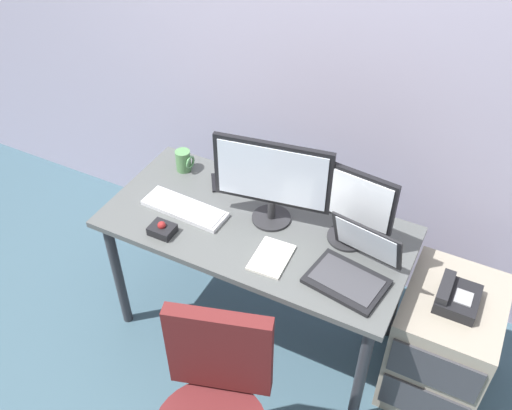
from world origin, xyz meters
TOP-DOWN VIEW (x-y plane):
  - ground_plane at (0.00, 0.00)m, footprint 8.00×8.00m
  - back_wall at (0.00, 0.69)m, footprint 6.00×0.10m
  - desk at (0.00, 0.00)m, footprint 1.41×0.68m
  - file_cabinet at (0.92, 0.09)m, footprint 0.42×0.53m
  - desk_phone at (0.91, 0.08)m, footprint 0.17×0.20m
  - monitor_main at (0.04, 0.07)m, footprint 0.52×0.18m
  - monitor_side at (0.40, 0.10)m, footprint 0.37×0.18m
  - keyboard at (-0.34, -0.06)m, footprint 0.42×0.15m
  - laptop at (0.50, -0.09)m, footprint 0.35×0.34m
  - trackball_mouse at (-0.35, -0.24)m, footprint 0.11×0.09m
  - coffee_mug at (-0.51, 0.20)m, footprint 0.09×0.08m
  - paper_notepad at (0.15, -0.16)m, footprint 0.16×0.21m
  - cell_phone at (-0.30, 0.19)m, footprint 0.13×0.16m

SIDE VIEW (x-z plane):
  - ground_plane at x=0.00m, z-range 0.00..0.00m
  - file_cabinet at x=0.92m, z-range 0.00..0.61m
  - desk_phone at x=0.91m, z-range 0.60..0.69m
  - desk at x=0.00m, z-range 0.28..1.03m
  - cell_phone at x=-0.30m, z-range 0.74..0.75m
  - paper_notepad at x=0.15m, z-range 0.74..0.76m
  - keyboard at x=-0.34m, z-range 0.74..0.77m
  - trackball_mouse at x=-0.35m, z-range 0.73..0.80m
  - laptop at x=0.50m, z-range 0.68..0.91m
  - coffee_mug at x=-0.51m, z-range 0.74..0.86m
  - monitor_side at x=0.40m, z-range 0.77..1.14m
  - monitor_main at x=0.04m, z-range 0.77..1.20m
  - back_wall at x=0.00m, z-range 0.00..2.80m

